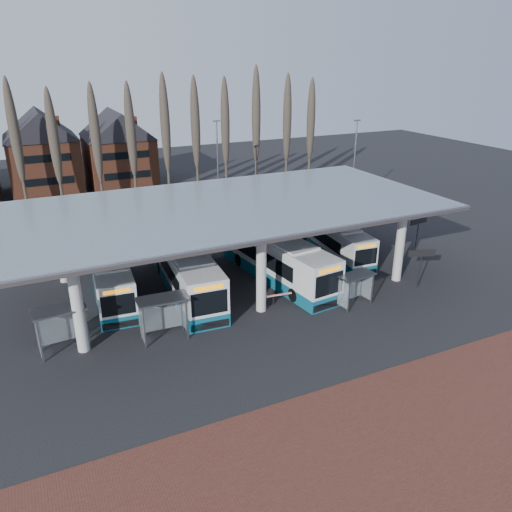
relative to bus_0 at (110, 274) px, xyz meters
name	(u,v)px	position (x,y,z in m)	size (l,w,h in m)	color
ground	(277,326)	(8.99, -9.87, -1.51)	(140.00, 140.00, 0.00)	black
brick_strip	(398,445)	(8.99, -21.87, -1.50)	(70.00, 10.00, 0.03)	#592D23
station_canopy	(230,212)	(8.99, -1.87, 4.17)	(32.00, 16.00, 6.34)	beige
poplar_row	(146,129)	(8.99, 23.13, 7.26)	(45.10, 1.10, 14.50)	#473D33
townhouse_row	(0,149)	(-6.76, 34.13, 4.42)	(36.80, 10.30, 12.25)	brown
lamp_post_b	(218,165)	(14.99, 16.13, 3.82)	(0.80, 0.16, 10.17)	slate
lamp_post_c	(354,164)	(28.99, 10.13, 3.82)	(0.80, 0.16, 10.17)	slate
bus_0	(110,274)	(0.00, 0.00, 0.00)	(3.40, 11.73, 3.21)	white
bus_1	(185,269)	(5.24, -1.94, 0.18)	(3.66, 13.10, 3.60)	white
bus_2	(276,258)	(12.48, -2.86, 0.19)	(4.27, 13.22, 3.61)	white
bus_3	(332,238)	(19.51, -0.21, -0.08)	(3.17, 11.14, 3.05)	white
shelter_0	(60,320)	(-4.07, -6.83, 0.57)	(3.20, 1.77, 2.87)	gray
shelter_1	(162,308)	(1.83, -8.05, 0.57)	(3.16, 1.68, 2.87)	gray
shelter_2	(355,282)	(15.30, -9.49, 0.27)	(2.81, 1.69, 2.46)	gray
info_sign_0	(421,256)	(21.56, -9.17, 1.08)	(1.99, 0.82, 3.09)	black
info_sign_1	(419,224)	(26.90, -2.96, 1.05)	(2.05, 0.39, 3.06)	black
barrier	(276,296)	(10.16, -7.36, -0.64)	(2.26, 0.73, 1.13)	black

